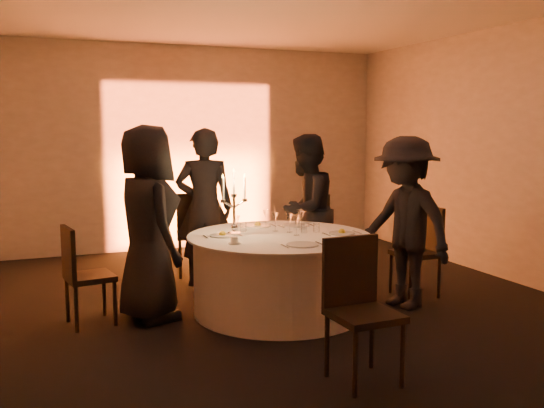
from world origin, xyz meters
name	(u,v)px	position (x,y,z in m)	size (l,w,h in m)	color
floor	(279,311)	(0.00, 0.00, 0.00)	(7.00, 7.00, 0.00)	black
wall_back	(190,148)	(0.00, 3.50, 1.50)	(7.00, 7.00, 0.00)	#A19D96
wall_right	(522,155)	(3.00, 0.00, 1.50)	(7.00, 7.00, 0.00)	#A19D96
uplighter_fixture	(197,247)	(0.00, 3.20, 0.05)	(0.25, 0.12, 0.10)	black
banquet_table	(280,273)	(0.00, 0.00, 0.38)	(1.80, 1.80, 0.77)	black
chair_left	(81,270)	(-1.84, 0.29, 0.52)	(0.47, 0.47, 0.92)	black
chair_back_left	(196,229)	(-0.40, 1.70, 0.58)	(0.54, 0.54, 1.03)	black
chair_back_right	(311,232)	(0.83, 1.05, 0.57)	(0.62, 0.62, 1.01)	black
chair_right	(422,246)	(1.65, -0.01, 0.54)	(0.43, 0.43, 0.97)	black
chair_front	(358,300)	(-0.08, -1.68, 0.58)	(0.47, 0.47, 1.03)	black
guest_left	(148,223)	(-1.23, 0.25, 0.92)	(0.90, 0.58, 1.84)	black
guest_back_left	(204,207)	(-0.41, 1.27, 0.90)	(0.66, 0.43, 1.80)	black
guest_back_right	(305,210)	(0.68, 0.87, 0.87)	(0.84, 0.66, 1.73)	black
guest_right	(405,223)	(1.24, -0.30, 0.86)	(1.11, 0.64, 1.73)	black
plate_left	(222,234)	(-0.54, 0.13, 0.79)	(0.36, 0.25, 0.08)	white
plate_back_left	(258,225)	(-0.03, 0.54, 0.79)	(0.36, 0.27, 0.08)	white
plate_back_right	(296,225)	(0.36, 0.43, 0.78)	(0.35, 0.29, 0.01)	white
plate_right	(342,232)	(0.59, -0.18, 0.79)	(0.36, 0.25, 0.08)	white
plate_front	(302,245)	(-0.01, -0.57, 0.78)	(0.36, 0.28, 0.01)	white
coffee_cup	(234,240)	(-0.55, -0.26, 0.80)	(0.11, 0.11, 0.07)	white
candelabra	(234,212)	(-0.41, 0.18, 1.00)	(0.27, 0.13, 0.65)	silver
wine_glass_a	(275,218)	(0.04, 0.20, 0.91)	(0.07, 0.07, 0.19)	silver
wine_glass_b	(302,216)	(0.33, 0.20, 0.91)	(0.07, 0.07, 0.19)	silver
wine_glass_c	(290,219)	(0.15, 0.09, 0.91)	(0.07, 0.07, 0.19)	silver
wine_glass_d	(297,221)	(0.14, -0.09, 0.91)	(0.07, 0.07, 0.19)	silver
wine_glass_e	(299,215)	(0.35, 0.30, 0.91)	(0.07, 0.07, 0.19)	silver
wine_glass_f	(266,215)	(0.02, 0.42, 0.91)	(0.07, 0.07, 0.19)	silver
wine_glass_g	(237,221)	(-0.39, 0.15, 0.91)	(0.07, 0.07, 0.19)	silver
tumbler_a	(316,228)	(0.40, 0.00, 0.82)	(0.07, 0.07, 0.09)	silver
tumbler_b	(304,228)	(0.27, 0.01, 0.82)	(0.07, 0.07, 0.09)	silver
tumbler_c	(243,227)	(-0.26, 0.33, 0.82)	(0.07, 0.07, 0.09)	silver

